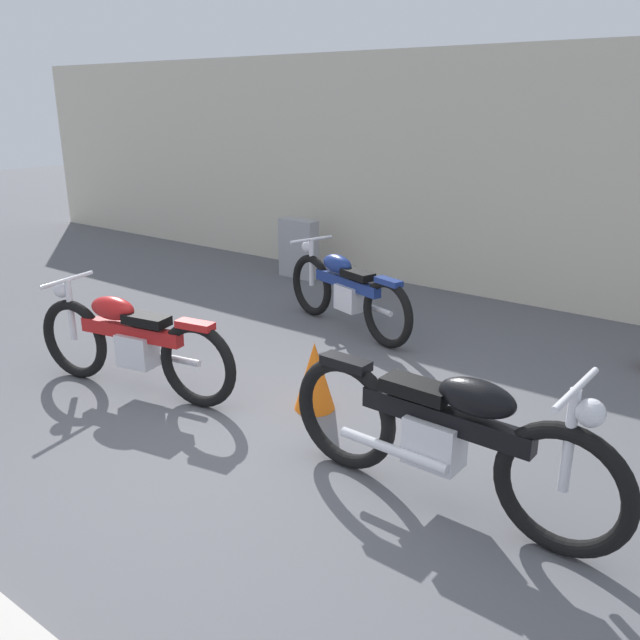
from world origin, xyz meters
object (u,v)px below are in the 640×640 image
at_px(traffic_cone, 315,376).
at_px(motorcycle_red, 131,342).
at_px(motorcycle_black, 446,435).
at_px(stone_marker, 299,249).
at_px(motorcycle_blue, 346,291).

xyz_separation_m(traffic_cone, motorcycle_red, (-1.41, -0.63, 0.16)).
height_order(traffic_cone, motorcycle_black, motorcycle_black).
distance_m(stone_marker, motorcycle_red, 3.92).
bearing_deg(stone_marker, traffic_cone, -49.57).
distance_m(traffic_cone, motorcycle_black, 1.52).
relative_size(motorcycle_black, motorcycle_red, 1.09).
distance_m(motorcycle_blue, motorcycle_red, 2.38).
bearing_deg(motorcycle_blue, motorcycle_black, 152.06).
xyz_separation_m(traffic_cone, motorcycle_black, (1.40, -0.58, 0.19)).
distance_m(stone_marker, motorcycle_blue, 2.24).
xyz_separation_m(stone_marker, motorcycle_blue, (1.75, -1.40, 0.03)).
distance_m(stone_marker, traffic_cone, 4.06).
xyz_separation_m(stone_marker, motorcycle_red, (1.23, -3.72, 0.04)).
bearing_deg(motorcycle_red, traffic_cone, -166.27).
bearing_deg(motorcycle_red, stone_marker, -82.31).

